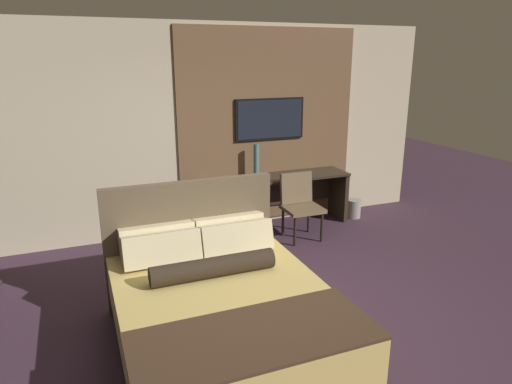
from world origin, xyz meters
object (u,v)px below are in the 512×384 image
tv (270,119)px  vase_tall (256,160)px  desk (275,191)px  waste_bin (353,208)px  desk_chair (300,200)px  bed (220,311)px

tv → vase_tall: bearing=-150.0°
desk → waste_bin: size_ratio=7.57×
tv → desk: bearing=-90.0°
tv → vase_tall: tv is taller
desk → waste_bin: bearing=-5.7°
tv → desk_chair: size_ratio=1.18×
desk → vase_tall: 0.53m
bed → tv: tv is taller
bed → desk_chair: bed is taller
vase_tall → waste_bin: size_ratio=1.64×
bed → waste_bin: (2.87, 2.39, -0.22)m
bed → waste_bin: bed is taller
tv → desk_chair: (0.14, -0.71, -1.01)m
bed → desk: 2.99m
desk_chair → waste_bin: (1.12, 0.38, -0.37)m
tv → waste_bin: bearing=-14.7°
desk_chair → vase_tall: vase_tall is taller
desk_chair → vase_tall: 0.83m
waste_bin → bed: bearing=-140.3°
bed → desk_chair: 2.67m
waste_bin → desk_chair: bearing=-161.5°
bed → tv: 3.37m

